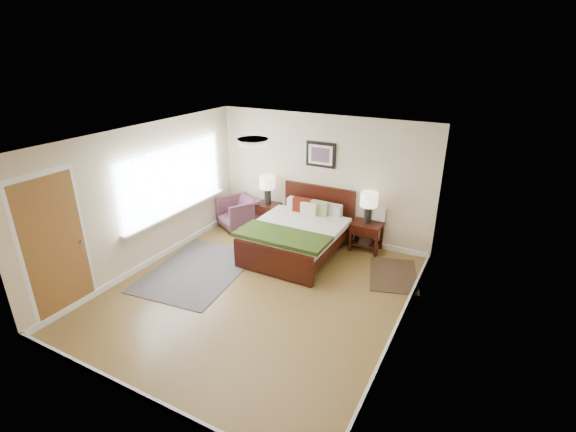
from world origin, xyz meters
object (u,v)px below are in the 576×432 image
object	(u,v)px
lamp_left	(267,185)
lamp_right	(369,202)
rug_persian	(198,270)
armchair	(238,213)
nightstand_left	(267,210)
nightstand_right	(366,234)
bed	(298,230)

from	to	relation	value
lamp_left	lamp_right	world-z (taller)	same
rug_persian	armchair	bearing A→B (deg)	96.25
armchair	nightstand_left	bearing A→B (deg)	51.72
nightstand_left	armchair	xyz separation A→B (m)	(-0.61, -0.25, -0.11)
nightstand_right	rug_persian	distance (m)	3.22
nightstand_left	lamp_left	size ratio (longest dim) A/B	0.92
lamp_left	armchair	bearing A→B (deg)	-155.97
nightstand_right	armchair	world-z (taller)	armchair
bed	rug_persian	xyz separation A→B (m)	(-1.28, -1.43, -0.49)
nightstand_left	nightstand_right	world-z (taller)	same
lamp_left	lamp_right	distance (m)	2.19
nightstand_right	lamp_left	bearing A→B (deg)	179.67
nightstand_right	lamp_right	world-z (taller)	lamp_right
bed	nightstand_right	distance (m)	1.32
bed	nightstand_left	bearing A→B (deg)	146.57
lamp_right	armchair	world-z (taller)	lamp_right
lamp_left	armchair	xyz separation A→B (m)	(-0.61, -0.27, -0.66)
armchair	rug_persian	xyz separation A→B (m)	(0.43, -1.90, -0.33)
nightstand_left	bed	bearing A→B (deg)	-33.43
nightstand_left	lamp_left	xyz separation A→B (m)	(0.00, 0.02, 0.55)
nightstand_right	armchair	size ratio (longest dim) A/B	0.77
lamp_right	rug_persian	xyz separation A→B (m)	(-2.37, -2.17, -0.98)
nightstand_left	lamp_left	bearing A→B (deg)	90.00
rug_persian	nightstand_right	bearing A→B (deg)	35.90
nightstand_right	lamp_left	xyz separation A→B (m)	(-2.19, 0.01, 0.64)
nightstand_left	armchair	distance (m)	0.66
rug_persian	lamp_right	bearing A→B (deg)	36.06
lamp_left	nightstand_left	bearing A→B (deg)	-90.00
nightstand_left	lamp_right	bearing A→B (deg)	0.53
nightstand_right	lamp_right	xyz separation A→B (m)	(0.00, 0.01, 0.64)
armchair	rug_persian	distance (m)	1.98
lamp_left	rug_persian	world-z (taller)	lamp_left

